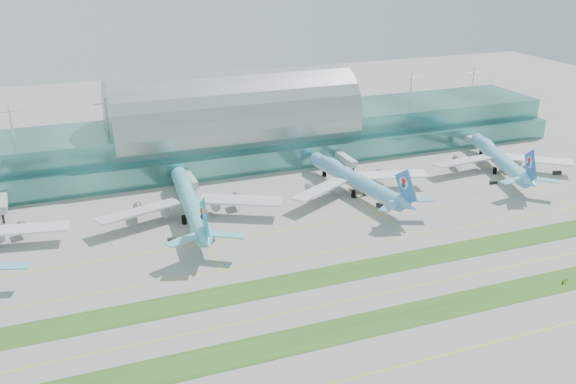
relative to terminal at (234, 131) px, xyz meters
name	(u,v)px	position (x,y,z in m)	size (l,w,h in m)	color
ground	(349,275)	(-0.01, -128.79, -14.23)	(700.00, 700.00, 0.00)	gray
terminal	(234,131)	(0.00, 0.00, 0.00)	(340.00, 69.10, 36.00)	#3D7A75
grass_strip_near	(392,319)	(-0.01, -156.79, -14.19)	(420.00, 12.00, 0.08)	#2D591E
grass_strip_far	(346,272)	(-0.01, -126.79, -14.19)	(420.00, 12.00, 0.08)	#2D591E
taxiline_a	(430,359)	(-0.01, -176.79, -14.22)	(420.00, 0.35, 0.01)	yellow
taxiline_b	(369,296)	(-0.01, -142.79, -14.22)	(420.00, 0.35, 0.01)	yellow
taxiline_c	(326,252)	(-0.01, -110.79, -14.22)	(420.00, 0.35, 0.01)	yellow
taxiline_d	(302,227)	(-0.01, -88.79, -14.22)	(420.00, 0.35, 0.01)	yellow
airliner_b	(190,201)	(-37.42, -64.63, -7.19)	(72.78, 82.90, 22.81)	#5BBBC9
airliner_c	(354,178)	(34.36, -63.49, -7.62)	(67.97, 77.76, 21.42)	#67ACE4
airliner_d	(499,157)	(111.13, -62.19, -7.73)	(64.22, 74.53, 21.05)	#68C0E6
gse_c	(172,240)	(-48.81, -83.50, -13.47)	(3.16, 1.82, 1.52)	black
gse_d	(210,240)	(-35.91, -88.07, -13.54)	(3.41, 1.67, 1.38)	black
gse_e	(397,203)	(44.85, -82.30, -13.45)	(3.03, 1.88, 1.56)	#EAB10D
gse_f	(382,205)	(38.19, -81.50, -13.48)	(4.05, 2.13, 1.49)	black
gse_g	(493,182)	(97.93, -76.12, -13.51)	(3.03, 1.69, 1.44)	black
gse_h	(557,173)	(133.44, -76.79, -13.43)	(3.85, 1.64, 1.60)	black
taxiway_sign_east	(564,282)	(61.80, -158.28, -13.68)	(2.52, 1.12, 1.10)	black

